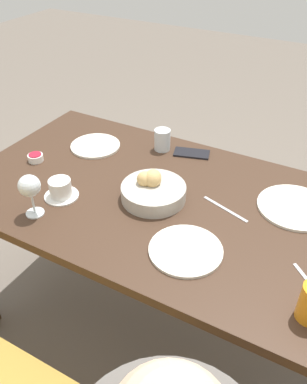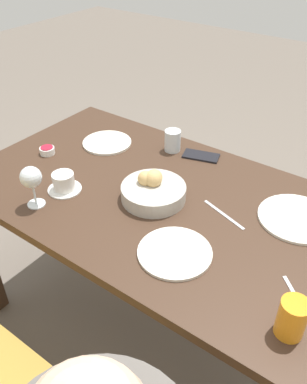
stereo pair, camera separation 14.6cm
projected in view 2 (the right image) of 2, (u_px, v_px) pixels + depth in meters
name	position (u px, v px, depth m)	size (l,w,h in m)	color
ground_plane	(166.00, 327.00, 1.91)	(10.00, 10.00, 0.00)	#6B6056
dining_table	(169.00, 220.00, 1.53)	(1.59, 0.86, 0.75)	#3D281C
bread_basket	(153.00, 190.00, 1.46)	(0.23, 0.23, 0.11)	#B2ADA3
plate_near_left	(297.00, 218.00, 1.38)	(0.27, 0.27, 0.01)	silver
plate_near_right	(107.00, 143.00, 1.81)	(0.22, 0.22, 0.01)	silver
plate_far_center	(175.00, 253.00, 1.25)	(0.23, 0.23, 0.01)	silver
juice_glass	(292.00, 318.00, 0.99)	(0.07, 0.07, 0.11)	orange
water_tumbler	(173.00, 141.00, 1.74)	(0.07, 0.07, 0.09)	silver
wine_glass	(31.00, 179.00, 1.39)	(0.08, 0.08, 0.16)	silver
coffee_cup	(64.00, 183.00, 1.51)	(0.13, 0.13, 0.07)	white
jam_bowl_berry	(47.00, 150.00, 1.73)	(0.06, 0.06, 0.03)	white
knife_silver	(224.00, 214.00, 1.40)	(0.19, 0.07, 0.00)	#B7B7BC
spoon_coffee	(295.00, 296.00, 1.12)	(0.11, 0.11, 0.00)	#B7B7BC
cell_phone	(201.00, 156.00, 1.72)	(0.16, 0.11, 0.01)	black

